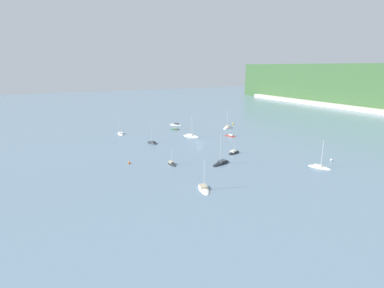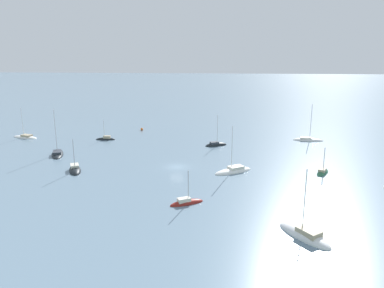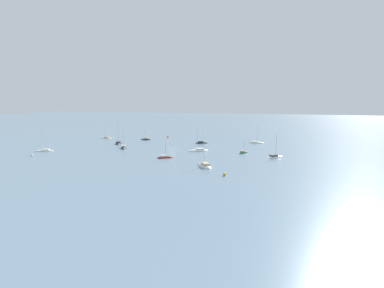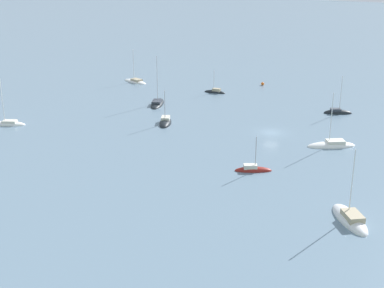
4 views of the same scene
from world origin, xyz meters
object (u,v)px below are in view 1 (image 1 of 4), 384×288
Objects in this scene: sailboat_0 at (319,167)px; sailboat_6 at (234,153)px; sailboat_2 at (176,125)px; sailboat_4 at (175,130)px; sailboat_7 at (152,143)px; sailboat_8 at (172,164)px; sailboat_10 at (221,164)px; sailboat_3 at (230,136)px; sailboat_5 at (191,136)px; sailboat_11 at (121,134)px; mooring_buoy_1 at (233,124)px; sailboat_9 at (204,189)px; sailboat_1 at (227,128)px; mooring_buoy_2 at (129,163)px; mooring_buoy_0 at (331,160)px.

sailboat_6 is at bearing -175.17° from sailboat_0.
sailboat_2 is 1.48× the size of sailboat_4.
sailboat_8 is (30.01, -3.83, 0.02)m from sailboat_7.
sailboat_7 is (-54.75, -37.76, 0.00)m from sailboat_0.
sailboat_8 is 0.53× the size of sailboat_10.
sailboat_7 is at bearing 56.06° from sailboat_3.
sailboat_6 is at bearing -29.02° from sailboat_5.
sailboat_6 is (-26.64, -15.12, 0.01)m from sailboat_0.
sailboat_7 is at bearing -94.77° from sailboat_10.
sailboat_11 is at bearing -175.08° from sailboat_0.
mooring_buoy_1 is at bearing -153.23° from sailboat_4.
sailboat_9 reaches higher than sailboat_7.
mooring_buoy_2 is (35.42, -63.02, 0.29)m from sailboat_1.
sailboat_5 reaches higher than sailboat_3.
sailboat_11 is (-24.59, -7.44, -0.02)m from sailboat_7.
mooring_buoy_1 is 83.93m from mooring_buoy_2.
sailboat_5 is at bearing -64.86° from mooring_buoy_1.
sailboat_10 is 38.85m from mooring_buoy_0.
sailboat_1 is 1.00× the size of sailboat_5.
sailboat_7 is (33.26, -25.66, -0.02)m from sailboat_2.
sailboat_1 is 13.03× the size of mooring_buoy_2.
sailboat_9 is (-1.66, -42.15, 0.00)m from sailboat_0.
sailboat_7 is (-3.95, -37.29, -0.01)m from sailboat_3.
sailboat_10 is 72.31m from mooring_buoy_1.
sailboat_10 is at bearing -166.86° from sailboat_6.
sailboat_3 is (37.21, 11.63, -0.01)m from sailboat_2.
sailboat_2 is (-20.56, -21.03, 0.01)m from sailboat_1.
sailboat_8 is at bearing -112.91° from mooring_buoy_0.
sailboat_7 is at bearing -21.48° from sailboat_1.
sailboat_10 reaches higher than sailboat_8.
sailboat_5 reaches higher than sailboat_2.
sailboat_4 is (-8.92, -26.67, -0.01)m from sailboat_1.
sailboat_5 is at bearing -121.94° from sailboat_11.
sailboat_9 is at bearing -39.28° from mooring_buoy_1.
sailboat_6 is 1.26× the size of sailboat_8.
sailboat_9 is at bearing 111.80° from sailboat_3.
sailboat_5 is (17.70, 0.61, 0.00)m from sailboat_4.
sailboat_4 is at bearing 140.66° from mooring_buoy_2.
sailboat_9 is at bearing 121.98° from sailboat_2.
sailboat_7 reaches higher than sailboat_4.
sailboat_5 is 34.86m from sailboat_11.
sailboat_6 reaches higher than sailboat_4.
sailboat_3 is at bearing 158.52° from sailboat_2.
sailboat_6 is 9.52× the size of mooring_buoy_2.
sailboat_4 reaches higher than mooring_buoy_2.
sailboat_9 reaches higher than sailboat_2.
sailboat_4 is 0.67× the size of sailboat_9.
sailboat_4 is 0.56× the size of sailboat_11.
sailboat_1 reaches higher than sailboat_2.
sailboat_4 is 78.61m from sailboat_9.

